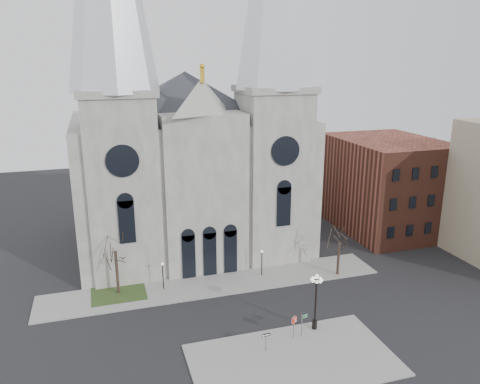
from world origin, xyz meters
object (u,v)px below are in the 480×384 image
object	(u,v)px
stop_sign	(294,322)
globe_lamp	(316,295)
street_name_sign	(302,323)
one_way_sign	(266,338)

from	to	relation	value
stop_sign	globe_lamp	xyz separation A→B (m)	(2.61, 0.87, 1.97)
globe_lamp	stop_sign	bearing A→B (deg)	-161.47
globe_lamp	street_name_sign	bearing A→B (deg)	-154.00
street_name_sign	one_way_sign	bearing A→B (deg)	177.89
stop_sign	globe_lamp	bearing A→B (deg)	12.68
one_way_sign	street_name_sign	size ratio (longest dim) A/B	0.81
street_name_sign	globe_lamp	bearing A→B (deg)	7.74
stop_sign	street_name_sign	bearing A→B (deg)	-3.32
one_way_sign	street_name_sign	bearing A→B (deg)	11.01
globe_lamp	one_way_sign	size ratio (longest dim) A/B	3.09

